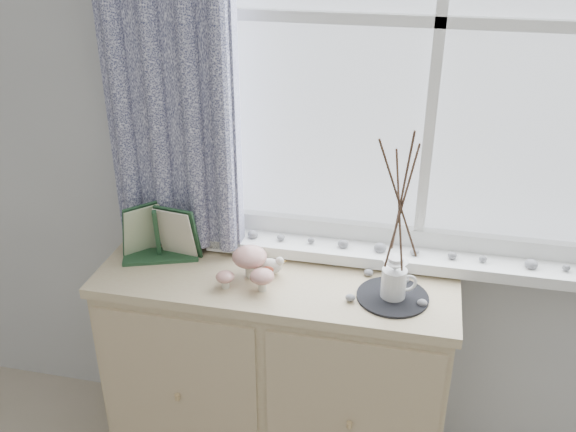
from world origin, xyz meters
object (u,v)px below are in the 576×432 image
(botanical_book, at_px, (155,235))
(twig_pitcher, at_px, (401,200))
(sideboard, at_px, (277,374))
(toadstool_cluster, at_px, (250,264))

(botanical_book, height_order, twig_pitcher, twig_pitcher)
(sideboard, bearing_deg, twig_pitcher, -7.29)
(sideboard, relative_size, toadstool_cluster, 6.31)
(sideboard, height_order, botanical_book, botanical_book)
(botanical_book, bearing_deg, toadstool_cluster, -27.70)
(botanical_book, bearing_deg, twig_pitcher, -23.17)
(toadstool_cluster, bearing_deg, botanical_book, 172.09)
(sideboard, distance_m, twig_pitcher, 0.86)
(botanical_book, height_order, toadstool_cluster, botanical_book)
(twig_pitcher, bearing_deg, toadstool_cluster, 157.49)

